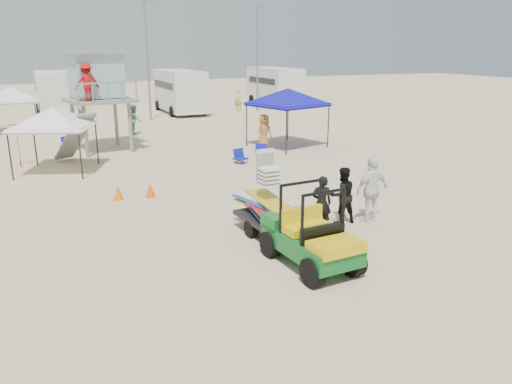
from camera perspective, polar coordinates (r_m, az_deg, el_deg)
name	(u,v)px	position (r m, az deg, el deg)	size (l,w,h in m)	color
ground	(292,288)	(10.94, 4.09, -10.91)	(140.00, 140.00, 0.00)	beige
utility_cart	(311,231)	(11.66, 6.30, -4.40)	(1.44, 2.62, 1.92)	#0D591F
surf_trailer	(268,204)	(13.62, 1.38, -1.43)	(1.41, 2.41, 2.09)	black
man_left	(321,203)	(14.09, 7.49, -1.26)	(0.57, 0.38, 1.57)	black
man_mid	(342,195)	(14.71, 9.82, -0.37)	(0.82, 0.64, 1.68)	black
man_right	(372,190)	(14.96, 13.09, 0.26)	(1.14, 0.48, 1.95)	white
lifeguard_tower	(95,79)	(25.74, -17.88, 12.14)	(3.35, 3.35, 4.68)	gray
canopy_blue	(288,91)	(25.67, 3.66, 11.43)	(3.88, 3.88, 3.40)	black
canopy_white_a	(52,110)	(21.91, -22.29, 8.62)	(3.61, 3.61, 3.08)	black
canopy_white_c	(10,89)	(33.39, -26.27, 10.47)	(3.05, 3.05, 3.12)	black
umbrella_a	(18,145)	(23.64, -25.53, 4.90)	(2.14, 2.18, 1.96)	red
umbrella_b	(88,119)	(30.73, -18.64, 7.86)	(2.08, 2.12, 1.91)	yellow
cone_near	(150,190)	(17.57, -12.01, 0.24)	(0.34, 0.34, 0.50)	#F15A07
cone_far	(118,193)	(17.49, -15.48, -0.07)	(0.34, 0.34, 0.50)	orange
beach_chair_a	(67,143)	(27.09, -20.79, 5.25)	(0.67, 0.73, 0.64)	#190FAC
beach_chair_b	(240,156)	(22.27, -1.89, 4.12)	(0.67, 0.73, 0.64)	#0D1991
beach_chair_c	(262,151)	(23.43, 0.67, 4.74)	(0.73, 0.83, 0.64)	#0D1796
rv_mid_left	(55,92)	(40.21, -22.01, 10.54)	(2.65, 6.50, 3.25)	silver
rv_mid_right	(179,90)	(40.12, -8.75, 11.50)	(2.64, 7.00, 3.25)	silver
rv_far_right	(275,85)	(44.72, 2.13, 12.14)	(2.64, 6.60, 3.25)	silver
light_pole_left	(148,62)	(36.38, -12.28, 14.33)	(0.14, 0.14, 8.00)	slate
light_pole_right	(257,60)	(40.64, 0.16, 14.85)	(0.14, 0.14, 8.00)	slate
distant_beachgoers	(204,118)	(30.63, -5.99, 8.46)	(10.49, 15.65, 1.81)	#497B56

